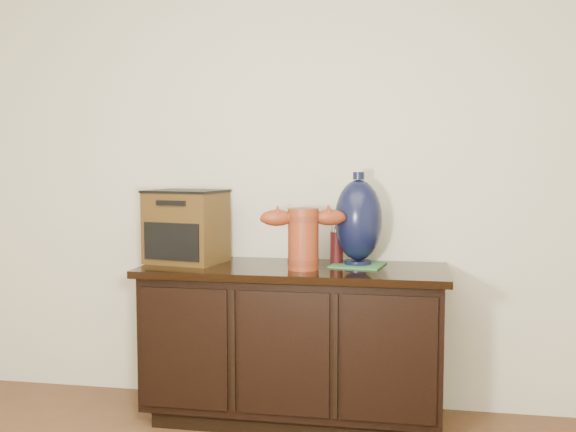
% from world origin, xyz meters
% --- Properties ---
extents(room, '(5.00, 5.00, 5.00)m').
position_xyz_m(room, '(0.00, 0.00, 1.30)').
color(room, '#52321C').
rests_on(room, ground).
extents(sideboard, '(1.46, 0.56, 0.75)m').
position_xyz_m(sideboard, '(0.00, 2.23, 0.39)').
color(sideboard, black).
rests_on(sideboard, ground).
extents(terracotta_vessel, '(0.40, 0.18, 0.29)m').
position_xyz_m(terracotta_vessel, '(0.06, 2.15, 0.92)').
color(terracotta_vessel, maroon).
rests_on(terracotta_vessel, sideboard).
extents(tv_radio, '(0.41, 0.36, 0.36)m').
position_xyz_m(tv_radio, '(-0.55, 2.26, 0.94)').
color(tv_radio, '#442E11').
rests_on(tv_radio, sideboard).
extents(green_mat, '(0.27, 0.27, 0.01)m').
position_xyz_m(green_mat, '(0.30, 2.32, 0.76)').
color(green_mat, '#316D39').
rests_on(green_mat, sideboard).
extents(lamp_base, '(0.26, 0.26, 0.45)m').
position_xyz_m(lamp_base, '(0.30, 2.32, 0.97)').
color(lamp_base, black).
rests_on(lamp_base, green_mat).
extents(spray_can, '(0.06, 0.06, 0.19)m').
position_xyz_m(spray_can, '(0.19, 2.35, 0.85)').
color(spray_can, '#580F13').
rests_on(spray_can, sideboard).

